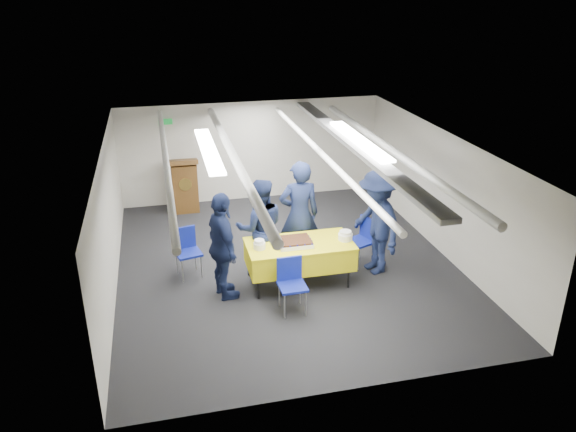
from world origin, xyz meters
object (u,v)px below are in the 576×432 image
object	(u,v)px
sailor_b	(260,228)
sailor_d	(377,222)
sheet_cake	(294,242)
serving_table	(300,254)
podium	(185,185)
sailor_a	(299,215)
chair_near	(291,279)
sailor_c	(223,247)
chair_left	(187,247)
chair_right	(364,236)

from	to	relation	value
sailor_b	sailor_d	world-z (taller)	sailor_d
sheet_cake	serving_table	bearing A→B (deg)	20.84
podium	sailor_a	distance (m)	3.61
sailor_a	sheet_cake	bearing A→B (deg)	71.90
serving_table	sheet_cake	bearing A→B (deg)	-159.16
sailor_b	chair_near	bearing A→B (deg)	104.83
sailor_b	sailor_c	world-z (taller)	sailor_c
chair_left	sailor_b	size ratio (longest dim) A/B	0.49
sailor_c	sailor_b	bearing A→B (deg)	-61.61
sheet_cake	sailor_d	bearing A→B (deg)	7.03
serving_table	sailor_b	size ratio (longest dim) A/B	1.01
serving_table	chair_right	world-z (taller)	chair_right
sailor_a	sailor_d	world-z (taller)	sailor_a
chair_right	sailor_a	size ratio (longest dim) A/B	0.44
serving_table	chair_right	distance (m)	1.41
chair_right	sailor_d	size ratio (longest dim) A/B	0.46
chair_near	sailor_d	xyz separation A→B (m)	(1.75, 0.89, 0.41)
sailor_d	sailor_c	bearing A→B (deg)	-95.47
sheet_cake	chair_right	xyz separation A→B (m)	(1.43, 0.52, -0.29)
chair_left	sailor_a	bearing A→B (deg)	-3.11
sailor_a	sailor_d	distance (m)	1.36
sailor_a	sailor_c	size ratio (longest dim) A/B	1.09
serving_table	chair_near	xyz separation A→B (m)	(-0.33, -0.74, -0.03)
chair_left	sailor_d	distance (m)	3.34
chair_near	chair_left	distance (m)	2.14
sheet_cake	chair_left	size ratio (longest dim) A/B	0.66
chair_near	sheet_cake	bearing A→B (deg)	72.05
sailor_a	sailor_b	distance (m)	0.77
sailor_d	sailor_a	bearing A→B (deg)	-123.80
chair_near	serving_table	bearing A→B (deg)	66.16
podium	sailor_c	size ratio (longest dim) A/B	0.69
chair_near	sailor_a	xyz separation A→B (m)	(0.49, 1.42, 0.46)
serving_table	podium	distance (m)	4.12
sheet_cake	sailor_c	world-z (taller)	sailor_c
chair_right	sailor_d	bearing A→B (deg)	-74.07
serving_table	sailor_b	xyz separation A→B (m)	(-0.57, 0.49, 0.33)
chair_near	sailor_d	distance (m)	2.00
podium	sheet_cake	bearing A→B (deg)	-67.73
serving_table	sailor_c	distance (m)	1.35
podium	chair_near	bearing A→B (deg)	-73.55
chair_near	sailor_c	xyz separation A→B (m)	(-0.97, 0.62, 0.38)
chair_left	sailor_a	world-z (taller)	sailor_a
sheet_cake	podium	xyz separation A→B (m)	(-1.56, 3.81, -0.20)
sailor_b	sailor_a	bearing A→B (deg)	-162.05
sheet_cake	sailor_a	bearing A→B (deg)	69.69
podium	chair_near	world-z (taller)	podium
chair_right	sailor_b	distance (m)	1.93
sailor_c	chair_near	bearing A→B (deg)	-134.12
chair_near	chair_right	distance (m)	2.06
sailor_c	chair_left	bearing A→B (deg)	19.22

